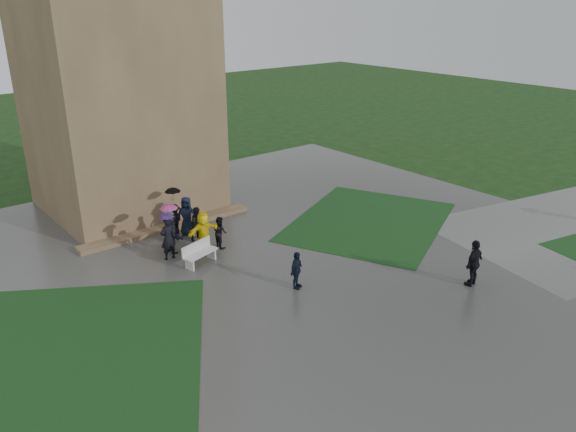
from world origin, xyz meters
TOP-DOWN VIEW (x-y plane):
  - ground at (0.00, 0.00)m, footprint 120.00×120.00m
  - plaza at (0.00, 2.00)m, footprint 34.00×34.00m
  - lawn_inset_left at (-8.50, 4.00)m, footprint 14.10×13.46m
  - lawn_inset_right at (8.50, 5.00)m, footprint 11.12×10.15m
  - tower at (0.00, 15.00)m, footprint 8.00×8.00m
  - tower_plinth at (0.00, 10.60)m, footprint 9.00×0.80m
  - bench at (-0.76, 6.30)m, footprint 1.77×0.96m
  - visitor_cluster at (-0.23, 8.29)m, footprint 3.01×3.49m
  - pedestrian_mid at (1.09, 2.00)m, footprint 1.04×0.85m
  - pedestrian_near at (6.69, -2.24)m, footprint 1.20×0.77m

SIDE VIEW (x-z plane):
  - ground at x=0.00m, z-range 0.00..0.00m
  - plaza at x=0.00m, z-range 0.00..0.02m
  - lawn_inset_left at x=-8.50m, z-range 0.02..0.03m
  - lawn_inset_right at x=8.50m, z-range 0.02..0.03m
  - tower_plinth at x=0.00m, z-range 0.02..0.24m
  - bench at x=-0.76m, z-range 0.03..1.01m
  - pedestrian_mid at x=1.09m, z-range 0.02..1.57m
  - pedestrian_near at x=6.69m, z-range 0.02..1.96m
  - visitor_cluster at x=-0.23m, z-range -0.16..2.22m
  - tower at x=0.00m, z-range 0.00..18.00m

